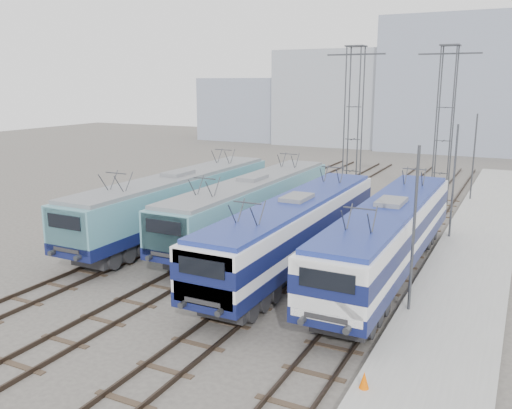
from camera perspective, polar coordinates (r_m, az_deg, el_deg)
The scene contains 15 objects.
ground at distance 24.65m, azimuth -5.53°, elevation -9.59°, with size 160.00×160.00×0.00m, color #514C47.
platform at distance 28.80m, azimuth 21.24°, elevation -6.77°, with size 4.00×70.00×0.30m, color #9E9E99.
locomotive_far_left at distance 33.73m, azimuth -8.36°, elevation 0.57°, with size 2.94×18.60×3.50m.
locomotive_center_left at distance 32.55m, azimuth -0.53°, elevation 0.13°, with size 2.84×17.95×3.38m.
locomotive_center_right at distance 27.25m, azimuth 4.13°, elevation -2.33°, with size 2.81×17.78×3.34m.
locomotive_far_right at distance 26.70m, azimuth 13.79°, elevation -2.91°, with size 2.86×18.10×3.40m.
catenary_tower_west at distance 43.10m, azimuth 10.21°, elevation 8.95°, with size 4.50×1.20×12.00m.
catenary_tower_east at distance 43.69m, azimuth 19.26°, elevation 8.50°, with size 4.50×1.20×12.00m.
mast_front at distance 22.31m, azimuth 16.25°, elevation -2.96°, with size 0.12×0.12×7.00m, color #3F4247.
mast_mid at distance 33.93m, azimuth 20.07°, elevation 2.05°, with size 0.12×0.12×7.00m, color #3F4247.
mast_rear at distance 45.74m, azimuth 21.93°, elevation 4.48°, with size 0.12×0.12×7.00m, color #3F4247.
safety_cone at distance 17.48m, azimuth 11.32°, elevation -17.67°, with size 0.30×0.30×0.54m, color #FC6200.
building_west at distance 85.40m, azimuth 8.95°, elevation 11.02°, with size 18.00×12.00×14.00m, color #9AA0AC.
building_center at distance 81.64m, azimuth 21.35°, elevation 11.65°, with size 22.00×14.00×18.00m, color #8892A7.
building_far_west at distance 91.67m, azimuth -0.80°, elevation 10.03°, with size 14.00×10.00×10.00m, color #8892A7.
Camera 1 is at (12.30, -19.22, 9.34)m, focal length 38.00 mm.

